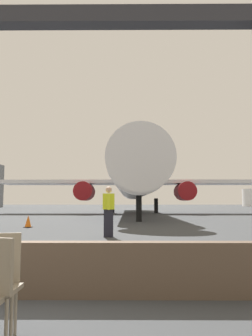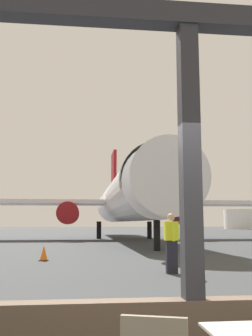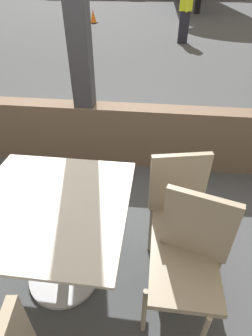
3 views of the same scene
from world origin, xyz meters
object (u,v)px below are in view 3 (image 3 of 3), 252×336
object	(u,v)px
cafe_chair_window_right	(190,255)
ground_crew_worker	(185,13)
cafe_chair_aisle_right	(180,208)
traffic_cone	(93,17)
dining_table	(55,232)

from	to	relation	value
cafe_chair_window_right	ground_crew_worker	bearing A→B (deg)	87.16
cafe_chair_window_right	cafe_chair_aisle_right	distance (m)	0.38
ground_crew_worker	traffic_cone	size ratio (longest dim) A/B	2.97
traffic_cone	ground_crew_worker	bearing A→B (deg)	-46.82
dining_table	traffic_cone	world-z (taller)	dining_table
dining_table	cafe_chair_window_right	distance (m)	0.86
cafe_chair_aisle_right	traffic_cone	world-z (taller)	cafe_chair_aisle_right
cafe_chair_window_right	cafe_chair_aisle_right	size ratio (longest dim) A/B	1.00
dining_table	ground_crew_worker	bearing A→B (deg)	81.76
dining_table	traffic_cone	bearing A→B (deg)	101.84
cafe_chair_aisle_right	ground_crew_worker	world-z (taller)	ground_crew_worker
cafe_chair_window_right	traffic_cone	distance (m)	13.90
cafe_chair_window_right	traffic_cone	world-z (taller)	cafe_chair_window_right
cafe_chair_window_right	ground_crew_worker	size ratio (longest dim) A/B	0.53
cafe_chair_window_right	cafe_chair_aisle_right	xyz separation A→B (m)	(-0.04, 0.38, -0.00)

